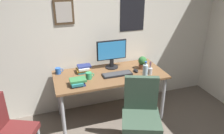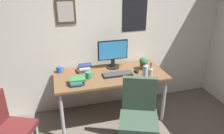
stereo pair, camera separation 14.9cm
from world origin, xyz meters
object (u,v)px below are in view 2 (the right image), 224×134
Objects in this scene: keyboard at (117,74)px; water_bottle at (145,72)px; office_chair at (139,113)px; monitor at (113,53)px; computer_mouse at (137,71)px; coffee_mug_near at (59,70)px; book_stack_left at (84,68)px; side_chair at (7,126)px; book_stack_right at (77,81)px; coffee_mug_far at (89,75)px; pen_cup at (150,72)px; potted_plant at (144,63)px.

water_bottle reaches higher than keyboard.
monitor is at bearing 94.83° from office_chair.
keyboard is 1.70× the size of water_bottle.
water_bottle is (0.03, -0.24, 0.09)m from computer_mouse.
book_stack_left is at bearing -9.99° from coffee_mug_near.
office_chair is at bearing -7.11° from side_chair.
computer_mouse is (1.75, 0.46, 0.27)m from side_chair.
book_stack_left is 0.40m from book_stack_right.
coffee_mug_far is at bearing 127.66° from office_chair.
computer_mouse reaches higher than keyboard.
book_stack_right is (0.20, -0.43, -0.00)m from coffee_mug_near.
coffee_mug_near is at bearing 154.81° from water_bottle.
pen_cup reaches higher than office_chair.
book_stack_right is at bearing -64.58° from coffee_mug_near.
water_bottle is 0.91m from book_stack_left.
water_bottle is at bearing -142.08° from pen_cup.
office_chair is 3.76× the size of water_bottle.
computer_mouse is (0.30, 0.02, 0.01)m from keyboard.
monitor reaches higher than side_chair.
coffee_mug_far is at bearing 162.82° from water_bottle.
water_bottle reaches higher than book_stack_right.
potted_plant is at bearing 11.68° from book_stack_right.
book_stack_left is (-0.53, 0.89, 0.28)m from office_chair.
office_chair is 1.07m from book_stack_left.
coffee_mug_far is (-0.42, -0.27, -0.19)m from monitor.
coffee_mug_near is (-0.81, 0.03, -0.19)m from monitor.
pen_cup is at bearing 37.92° from water_bottle.
book_stack_right is at bearing -171.37° from computer_mouse.
water_bottle is 0.93m from book_stack_right.
monitor is at bearing 88.21° from keyboard.
pen_cup is at bearing 9.65° from side_chair.
keyboard is 0.51m from book_stack_left.
book_stack_right is (-0.92, 0.10, -0.06)m from water_bottle.
coffee_mug_far is (0.39, -0.30, 0.00)m from coffee_mug_near.
monitor is at bearing 33.63° from book_stack_right.
book_stack_left is (0.36, -0.06, 0.01)m from coffee_mug_near.
side_chair is 1.17m from coffee_mug_far.
book_stack_right is (-0.89, -0.14, 0.03)m from computer_mouse.
monitor is 1.82× the size of water_bottle.
water_bottle is at bearing -17.18° from coffee_mug_far.
potted_plant is 0.98× the size of pen_cup.
monitor reaches higher than water_bottle.
keyboard is 0.30m from computer_mouse.
coffee_mug_near is (-1.10, 0.30, 0.03)m from computer_mouse.
coffee_mug_near is 0.49m from coffee_mug_far.
water_bottle reaches higher than side_chair.
office_chair is at bearing -37.25° from book_stack_right.
keyboard is at bearing -21.34° from coffee_mug_near.
pen_cup is at bearing -14.77° from keyboard.
side_chair reaches higher than book_stack_left.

